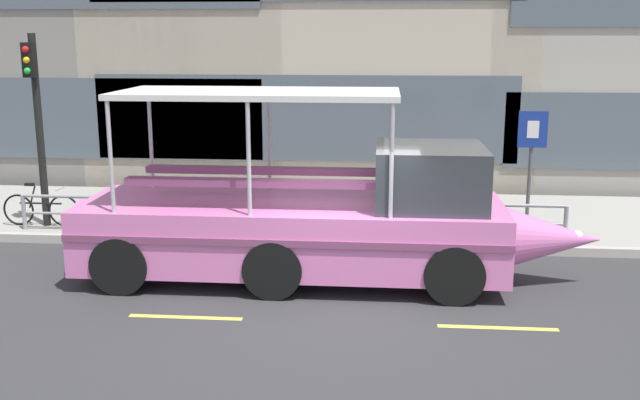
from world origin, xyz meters
name	(u,v)px	position (x,y,z in m)	size (l,w,h in m)	color
ground_plane	(342,304)	(0.00, 0.00, 0.00)	(120.00, 120.00, 0.00)	#333335
sidewalk	(356,216)	(0.00, 5.60, 0.09)	(32.00, 4.80, 0.18)	#99968E
curb_edge	(351,246)	(0.00, 3.11, 0.09)	(32.00, 0.18, 0.18)	#B2ADA3
lane_centreline	(339,322)	(0.00, -0.80, 0.00)	(25.80, 0.12, 0.01)	#DBD64C
curb_guardrail	(286,211)	(-1.38, 3.45, 0.71)	(11.53, 0.09, 0.78)	gray
traffic_light_pole	(36,112)	(-6.78, 3.76, 2.70)	(0.24, 0.46, 4.17)	black
parking_sign	(531,151)	(3.72, 4.20, 1.94)	(0.60, 0.12, 2.59)	#4C4F54
leaned_bicycle	(41,209)	(-6.87, 3.77, 0.56)	(1.74, 0.46, 0.96)	black
duck_tour_boat	(321,221)	(-0.45, 1.28, 1.07)	(9.32, 2.49, 3.37)	pink
pedestrian_near_bow	(486,187)	(2.84, 4.43, 1.10)	(0.23, 0.43, 1.53)	#1E2338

